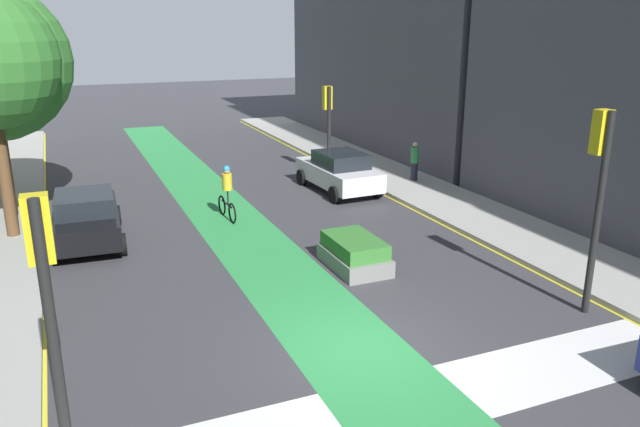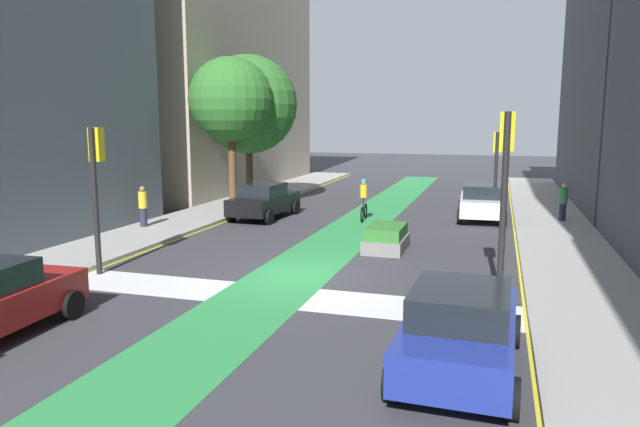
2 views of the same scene
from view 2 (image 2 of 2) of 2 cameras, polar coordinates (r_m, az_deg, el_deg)
The scene contains 19 objects.
ground_plane at distance 16.70m, azimuth -1.89°, elevation -6.08°, with size 120.00×120.00×0.00m, color #38383D.
bike_lane_paint at distance 16.79m, azimuth -2.84°, elevation -5.99°, with size 2.40×60.00×0.01m, color #2D8C47.
crosswalk_band at distance 14.89m, azimuth -4.39°, elevation -7.99°, with size 12.00×1.80×0.01m, color silver.
sidewalk_left at distance 20.31m, azimuth -22.41°, elevation -3.81°, with size 3.00×60.00×0.15m, color #9E9E99.
curb_stripe_left at distance 19.42m, azimuth -18.95°, elevation -4.39°, with size 0.16×60.00×0.01m, color yellow.
sidewalk_right at distance 16.01m, azimuth 24.67°, elevation -7.32°, with size 3.00×60.00×0.15m, color #9E9E99.
curb_stripe_right at distance 15.89m, azimuth 19.25°, elevation -7.38°, with size 0.16×60.00×0.01m, color yellow.
traffic_signal_near_right at distance 14.95m, azimuth 17.58°, elevation 4.14°, with size 0.35×0.52×4.57m.
traffic_signal_near_left at distance 17.66m, azimuth -20.94°, elevation 3.80°, with size 0.35×0.52×4.16m.
traffic_signal_far_right at distance 28.88m, azimuth 16.80°, elevation 5.38°, with size 0.35×0.52×3.80m.
car_black_left_far at distance 26.31m, azimuth -5.48°, elevation 1.28°, with size 2.20×4.28×1.57m.
car_blue_right_near at distance 10.64m, azimuth 13.49°, elevation -10.80°, with size 2.13×4.25×1.57m.
car_white_right_far at distance 26.78m, azimuth 15.45°, elevation 1.12°, with size 2.17×4.27×1.57m.
cyclist_in_lane at distance 25.53m, azimuth 4.28°, elevation 1.43°, with size 0.32×1.73×1.86m.
pedestrian_sidewalk_right_a at distance 26.80m, azimuth 22.56°, elevation 1.06°, with size 0.34×0.34×1.57m.
pedestrian_sidewalk_left_a at distance 24.34m, azimuth -16.83°, elevation 0.69°, with size 0.34×0.34×1.62m.
street_tree_near at distance 28.00m, azimuth -8.67°, elevation 10.88°, with size 3.91×3.91×7.12m.
street_tree_far at distance 30.11m, azimuth -7.00°, elevation 10.46°, with size 4.94×4.94×7.44m.
median_planter at distance 19.95m, azimuth 6.46°, elevation -2.43°, with size 1.30×2.14×0.85m.
Camera 2 is at (5.20, -15.25, 4.38)m, focal length 32.90 mm.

